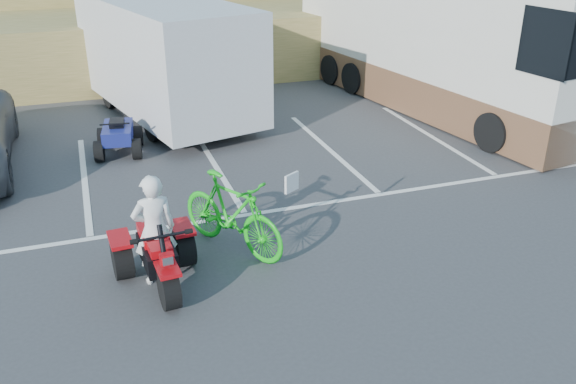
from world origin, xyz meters
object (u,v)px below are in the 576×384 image
object	(u,v)px
rider	(154,230)
rv_motorhome	(435,48)
quad_atv_blue	(121,153)
quad_atv_green	(193,139)
green_dirt_bike	(232,214)
cargo_trailer	(165,55)
red_trike_atv	(162,285)

from	to	relation	value
rider	rv_motorhome	world-z (taller)	rv_motorhome
rider	quad_atv_blue	bearing A→B (deg)	-93.05
rider	quad_atv_green	distance (m)	6.27
rider	green_dirt_bike	distance (m)	1.39
quad_atv_blue	quad_atv_green	size ratio (longest dim) A/B	1.02
rider	cargo_trailer	bearing A→B (deg)	-104.09
cargo_trailer	rv_motorhome	size ratio (longest dim) A/B	0.66
red_trike_atv	quad_atv_blue	distance (m)	5.74
red_trike_atv	cargo_trailer	size ratio (longest dim) A/B	0.24
cargo_trailer	quad_atv_green	size ratio (longest dim) A/B	5.22
red_trike_atv	cargo_trailer	world-z (taller)	cargo_trailer
rider	rv_motorhome	distance (m)	10.85
quad_atv_green	rider	bearing A→B (deg)	-120.22
rider	cargo_trailer	world-z (taller)	cargo_trailer
rider	green_dirt_bike	size ratio (longest dim) A/B	0.79
red_trike_atv	rider	world-z (taller)	rider
cargo_trailer	rv_motorhome	xyz separation A→B (m)	(7.12, -1.33, -0.03)
green_dirt_bike	rider	bearing A→B (deg)	172.05
quad_atv_blue	red_trike_atv	bearing A→B (deg)	-80.88
red_trike_atv	cargo_trailer	distance (m)	8.40
green_dirt_bike	red_trike_atv	bearing A→B (deg)	177.74
cargo_trailer	quad_atv_green	distance (m)	2.57
rider	cargo_trailer	xyz separation A→B (m)	(1.43, 7.97, 0.77)
cargo_trailer	quad_atv_blue	distance (m)	3.26
rider	cargo_trailer	distance (m)	8.13
red_trike_atv	rider	bearing A→B (deg)	90.00
cargo_trailer	red_trike_atv	bearing A→B (deg)	-114.02
red_trike_atv	cargo_trailer	xyz separation A→B (m)	(1.42, 8.12, 1.62)
rider	quad_atv_green	size ratio (longest dim) A/B	1.30
green_dirt_bike	rv_motorhome	distance (m)	9.55
rv_motorhome	rider	bearing A→B (deg)	-151.75
rider	rv_motorhome	xyz separation A→B (m)	(8.54, 6.64, 0.73)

